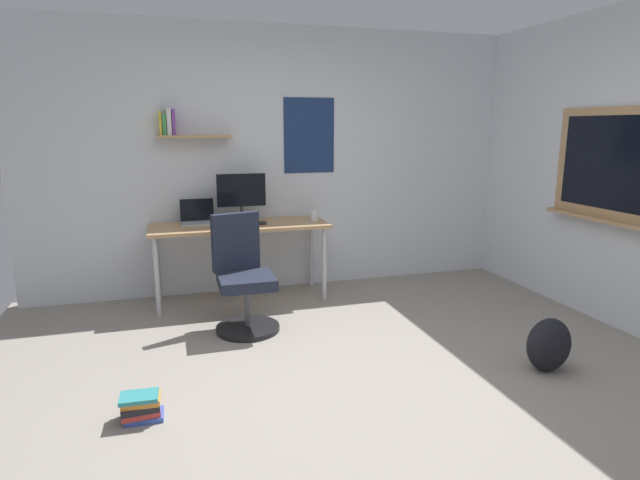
# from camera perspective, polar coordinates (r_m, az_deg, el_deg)

# --- Properties ---
(ground_plane) EXTENTS (5.20, 5.20, 0.00)m
(ground_plane) POSITION_cam_1_polar(r_m,az_deg,el_deg) (3.41, 5.20, -16.57)
(ground_plane) COLOR gray
(ground_plane) RESTS_ON ground
(wall_back) EXTENTS (5.00, 0.30, 2.60)m
(wall_back) POSITION_cam_1_polar(r_m,az_deg,el_deg) (5.35, -4.40, 8.62)
(wall_back) COLOR silver
(wall_back) RESTS_ON ground
(desk) EXTENTS (1.65, 0.59, 0.74)m
(desk) POSITION_cam_1_polar(r_m,az_deg,el_deg) (4.98, -8.76, 0.91)
(desk) COLOR tan
(desk) RESTS_ON ground
(office_chair) EXTENTS (0.52, 0.54, 0.95)m
(office_chair) POSITION_cam_1_polar(r_m,az_deg,el_deg) (4.32, -8.35, -4.44)
(office_chair) COLOR black
(office_chair) RESTS_ON ground
(laptop) EXTENTS (0.31, 0.21, 0.23)m
(laptop) POSITION_cam_1_polar(r_m,az_deg,el_deg) (5.06, -13.20, 2.37)
(laptop) COLOR #ADAFB5
(laptop) RESTS_ON desk
(monitor_primary) EXTENTS (0.46, 0.17, 0.46)m
(monitor_primary) POSITION_cam_1_polar(r_m,az_deg,el_deg) (5.02, -8.57, 4.97)
(monitor_primary) COLOR #38383D
(monitor_primary) RESTS_ON desk
(keyboard) EXTENTS (0.37, 0.13, 0.02)m
(keyboard) POSITION_cam_1_polar(r_m,az_deg,el_deg) (4.88, -9.63, 1.63)
(keyboard) COLOR black
(keyboard) RESTS_ON desk
(computer_mouse) EXTENTS (0.10, 0.06, 0.03)m
(computer_mouse) POSITION_cam_1_polar(r_m,az_deg,el_deg) (4.92, -6.39, 1.89)
(computer_mouse) COLOR #262628
(computer_mouse) RESTS_ON desk
(coffee_mug) EXTENTS (0.08, 0.08, 0.09)m
(coffee_mug) POSITION_cam_1_polar(r_m,az_deg,el_deg) (5.08, -0.64, 2.63)
(coffee_mug) COLOR silver
(coffee_mug) RESTS_ON desk
(backpack) EXTENTS (0.32, 0.22, 0.38)m
(backpack) POSITION_cam_1_polar(r_m,az_deg,el_deg) (3.95, 23.67, -10.41)
(backpack) COLOR black
(backpack) RESTS_ON ground
(book_stack_on_floor) EXTENTS (0.24, 0.18, 0.16)m
(book_stack_on_floor) POSITION_cam_1_polar(r_m,az_deg,el_deg) (3.29, -18.92, -16.80)
(book_stack_on_floor) COLOR #3851B2
(book_stack_on_floor) RESTS_ON ground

